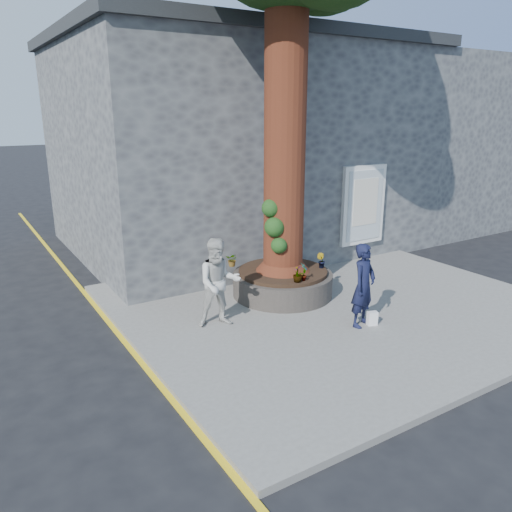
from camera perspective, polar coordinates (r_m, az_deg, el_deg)
ground at (r=9.83m, az=5.88°, el=-9.45°), size 120.00×120.00×0.00m
pavement at (r=11.39m, az=8.83°, el=-5.49°), size 9.00×8.00×0.12m
yellow_line at (r=9.35m, az=-13.41°, el=-11.27°), size 0.10×30.00×0.01m
stone_shop at (r=16.27m, az=-2.44°, el=12.52°), size 10.30×8.30×6.30m
neighbour_shop at (r=21.38m, az=17.03°, el=12.37°), size 6.00×8.00×6.00m
planter at (r=11.60m, az=3.06°, el=-3.04°), size 2.30×2.30×0.60m
man at (r=10.00m, az=12.20°, el=-3.31°), size 0.71×0.57×1.68m
woman at (r=9.80m, az=-4.26°, el=-3.07°), size 1.03×0.90×1.78m
shopping_bag at (r=10.31m, az=13.14°, el=-6.96°), size 0.23×0.17×0.28m
plant_a at (r=10.76m, az=5.49°, el=-1.82°), size 0.25×0.25×0.40m
plant_b at (r=11.69m, az=7.43°, el=-0.51°), size 0.24×0.25×0.35m
plant_c at (r=10.67m, az=4.79°, el=-2.05°), size 0.28×0.28×0.37m
plant_d at (r=11.70m, az=-2.71°, el=-0.42°), size 0.39×0.39×0.33m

